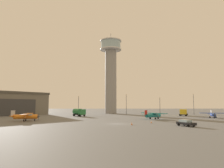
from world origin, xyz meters
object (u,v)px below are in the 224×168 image
Objects in this scene: airplane_teal at (153,115)px; light_post_centre at (78,103)px; truck_box_yellow at (183,112)px; control_tower at (111,69)px; truck_fuel_tanker_green at (79,112)px; airplane_orange at (25,116)px; light_post_east at (126,102)px; light_post_north at (160,104)px; car_black at (186,123)px; light_post_west at (194,102)px; airplane_blue at (213,114)px; traffic_cone_near_left at (151,122)px; traffic_cone_near_right at (132,124)px.

airplane_teal is 0.99× the size of light_post_centre.
light_post_centre is at bearing 94.86° from truck_box_yellow.
truck_fuel_tanker_green is at bearing -117.30° from control_tower.
airplane_orange is 51.58m from light_post_east.
light_post_east is at bearing 151.25° from light_post_north.
light_post_north is (47.01, 31.78, 3.39)m from airplane_orange.
car_black is 55.38m from light_post_east.
control_tower is 7.61× the size of truck_fuel_tanker_green.
light_post_west is (53.08, 13.74, 4.13)m from truck_fuel_tanker_green.
truck_fuel_tanker_green is at bearing -165.49° from light_post_west.
airplane_orange is 1.17× the size of airplane_blue.
traffic_cone_near_right is at bearing -138.81° from traffic_cone_near_left.
light_post_east is 16.28m from light_post_north.
car_black is (39.98, -15.08, -0.67)m from airplane_orange.
control_tower is 22.35m from light_post_east.
truck_fuel_tanker_green reaches higher than airplane_orange.
light_post_centre is 14.13× the size of traffic_cone_near_left.
truck_fuel_tanker_green is at bearing -167.93° from light_post_north.
light_post_north is at bearing 25.49° from airplane_orange.
light_post_east is at bearing 82.14° from truck_fuel_tanker_green.
airplane_orange is 75.48m from light_post_west.
light_post_east is (-22.72, 13.19, 4.18)m from truck_box_yellow.
light_post_centre is 56.12m from traffic_cone_near_left.
airplane_blue is at bearing -44.72° from light_post_east.
light_post_west is 62.31m from traffic_cone_near_right.
truck_fuel_tanker_green is at bearing 109.87° from airplane_teal.
airplane_blue is 39.24m from light_post_east.
airplane_orange is at bearing -131.51° from car_black.
car_black is at bearing -53.01° from traffic_cone_near_left.
control_tower is 51.11m from airplane_teal.
truck_box_yellow is at bearing 48.57° from truck_fuel_tanker_green.
light_post_centre is at bearing 172.35° from light_post_east.
truck_fuel_tanker_green reaches higher than truck_box_yellow.
truck_box_yellow is 10.18× the size of traffic_cone_near_right.
light_post_west reaches higher than truck_fuel_tanker_green.
airplane_orange is 38.41m from airplane_teal.
airplane_orange is (-25.57, -50.63, -22.38)m from control_tower.
light_post_east is (32.76, 39.60, 4.32)m from airplane_orange.
truck_box_yellow is at bearing -38.99° from control_tower.
truck_box_yellow is 15.64m from light_post_west.
truck_box_yellow is 0.82× the size of light_post_north.
airplane_teal is at bearing -58.00° from airplane_blue.
truck_box_yellow is 47.07m from traffic_cone_near_right.
light_post_north is 47.90m from traffic_cone_near_right.
car_black reaches higher than traffic_cone_near_left.
car_black is 65.58m from light_post_centre.
light_post_north is (14.25, -7.82, -0.93)m from light_post_east.
light_post_east is at bearing -56.89° from control_tower.
truck_fuel_tanker_green reaches higher than traffic_cone_near_right.
airplane_teal is at bearing 163.03° from truck_box_yellow.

